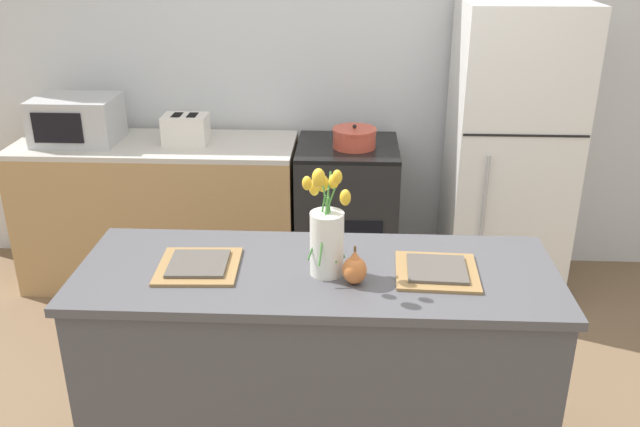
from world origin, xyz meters
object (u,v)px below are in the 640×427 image
object	(u,v)px
stove_range	(347,216)
cooking_pot	(354,138)
toaster	(186,129)
pear_figurine	(355,269)
refrigerator	(509,154)
plate_setting_right	(437,271)
flower_vase	(327,235)
microwave	(77,120)
plate_setting_left	(198,265)

from	to	relation	value
stove_range	cooking_pot	xyz separation A→B (m)	(0.04, -0.04, 0.51)
toaster	pear_figurine	bearing A→B (deg)	-59.46
refrigerator	plate_setting_right	size ratio (longest dim) A/B	5.57
plate_setting_right	flower_vase	bearing A→B (deg)	-177.25
flower_vase	stove_range	bearing A→B (deg)	87.80
toaster	microwave	bearing A→B (deg)	-179.68
toaster	cooking_pot	xyz separation A→B (m)	(1.00, -0.04, -0.03)
stove_range	microwave	bearing A→B (deg)	-179.98
refrigerator	toaster	distance (m)	1.92
stove_range	flower_vase	size ratio (longest dim) A/B	2.07
stove_range	refrigerator	distance (m)	1.04
flower_vase	refrigerator	bearing A→B (deg)	58.14
toaster	microwave	world-z (taller)	microwave
flower_vase	toaster	bearing A→B (deg)	118.89
stove_range	plate_setting_left	xyz separation A→B (m)	(-0.54, -1.61, 0.48)
stove_range	toaster	distance (m)	1.10
refrigerator	cooking_pot	world-z (taller)	refrigerator
toaster	cooking_pot	bearing A→B (deg)	-2.30
pear_figurine	cooking_pot	world-z (taller)	pear_figurine
pear_figurine	toaster	bearing A→B (deg)	120.54
cooking_pot	refrigerator	bearing A→B (deg)	2.39
microwave	flower_vase	bearing A→B (deg)	-46.41
cooking_pot	plate_setting_left	bearing A→B (deg)	-110.32
stove_range	refrigerator	xyz separation A→B (m)	(0.95, 0.00, 0.42)
toaster	cooking_pot	distance (m)	1.00
stove_range	cooking_pot	bearing A→B (deg)	-44.55
stove_range	flower_vase	distance (m)	1.75
pear_figurine	plate_setting_left	world-z (taller)	pear_figurine
flower_vase	plate_setting_left	distance (m)	0.50
stove_range	plate_setting_right	world-z (taller)	plate_setting_right
plate_setting_left	stove_range	bearing A→B (deg)	71.31
stove_range	microwave	world-z (taller)	microwave
pear_figurine	plate_setting_right	bearing A→B (deg)	16.13
stove_range	plate_setting_left	world-z (taller)	plate_setting_left
flower_vase	pear_figurine	bearing A→B (deg)	-33.67
refrigerator	flower_vase	size ratio (longest dim) A/B	3.95
flower_vase	toaster	xyz separation A→B (m)	(-0.90, 1.63, -0.08)
refrigerator	pear_figurine	bearing A→B (deg)	-118.18
stove_range	pear_figurine	world-z (taller)	pear_figurine
stove_range	flower_vase	world-z (taller)	flower_vase
plate_setting_right	cooking_pot	bearing A→B (deg)	101.03
plate_setting_left	flower_vase	bearing A→B (deg)	-2.32
plate_setting_right	toaster	world-z (taller)	toaster
toaster	cooking_pot	size ratio (longest dim) A/B	1.09
pear_figurine	toaster	world-z (taller)	toaster
refrigerator	cooking_pot	distance (m)	0.92
pear_figurine	microwave	bearing A→B (deg)	134.25
pear_figurine	plate_setting_left	bearing A→B (deg)	171.44
flower_vase	cooking_pot	distance (m)	1.60
plate_setting_right	toaster	distance (m)	2.08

